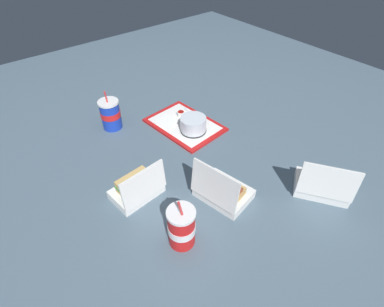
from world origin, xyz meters
name	(u,v)px	position (x,y,z in m)	size (l,w,h in m)	color
ground_plane	(186,163)	(0.00, 0.00, 0.00)	(3.20, 3.20, 0.00)	#4C6070
food_tray	(185,125)	(-0.22, 0.17, 0.01)	(0.39, 0.29, 0.01)	red
cake_container	(193,125)	(-0.15, 0.17, 0.05)	(0.13, 0.13, 0.07)	black
ketchup_cup	(181,113)	(-0.29, 0.20, 0.03)	(0.04, 0.04, 0.02)	white
napkin_stack	(168,122)	(-0.29, 0.11, 0.02)	(0.10, 0.10, 0.00)	white
plastic_fork	(189,112)	(-0.29, 0.25, 0.02)	(0.11, 0.01, 0.01)	white
clamshell_hotdog_center	(223,190)	(0.24, -0.01, 0.04)	(0.22, 0.19, 0.19)	white
clamshell_sandwich_front	(137,188)	(0.03, -0.26, 0.04)	(0.15, 0.20, 0.17)	white
clamshell_hotdog_back	(322,184)	(0.47, 0.31, 0.04)	(0.25, 0.24, 0.18)	white
soda_cup_front	(182,227)	(0.30, -0.26, 0.08)	(0.10, 0.10, 0.22)	red
soda_cup_center	(111,114)	(-0.45, -0.12, 0.08)	(0.10, 0.10, 0.21)	#1938B7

